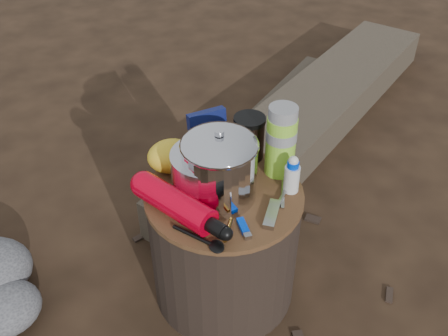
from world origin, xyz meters
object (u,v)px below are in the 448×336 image
object	(u,v)px
stump	(224,244)
thermos	(281,141)
camping_pot	(219,166)
travel_mug	(249,138)
log_main	(311,114)
fuel_bottle	(175,203)

from	to	relation	value
stump	thermos	world-z (taller)	thermos
camping_pot	thermos	size ratio (longest dim) A/B	0.94
thermos	travel_mug	bearing A→B (deg)	121.30
log_main	camping_pot	distance (m)	1.08
camping_pot	travel_mug	xyz separation A→B (m)	(0.13, 0.14, -0.03)
log_main	camping_pot	world-z (taller)	camping_pot
log_main	fuel_bottle	bearing A→B (deg)	-82.33
camping_pot	fuel_bottle	distance (m)	0.15
stump	log_main	size ratio (longest dim) A/B	0.22
log_main	camping_pot	xyz separation A→B (m)	(-0.66, -0.75, 0.41)
stump	log_main	bearing A→B (deg)	48.95
log_main	thermos	size ratio (longest dim) A/B	9.24
thermos	travel_mug	xyz separation A→B (m)	(-0.06, 0.09, -0.04)
camping_pot	thermos	xyz separation A→B (m)	(0.19, 0.05, 0.01)
camping_pot	travel_mug	bearing A→B (deg)	46.60
fuel_bottle	travel_mug	distance (m)	0.32
thermos	log_main	bearing A→B (deg)	56.08
stump	fuel_bottle	world-z (taller)	fuel_bottle
fuel_bottle	thermos	distance (m)	0.34
stump	travel_mug	bearing A→B (deg)	48.85
stump	travel_mug	world-z (taller)	travel_mug
camping_pot	travel_mug	size ratio (longest dim) A/B	1.49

